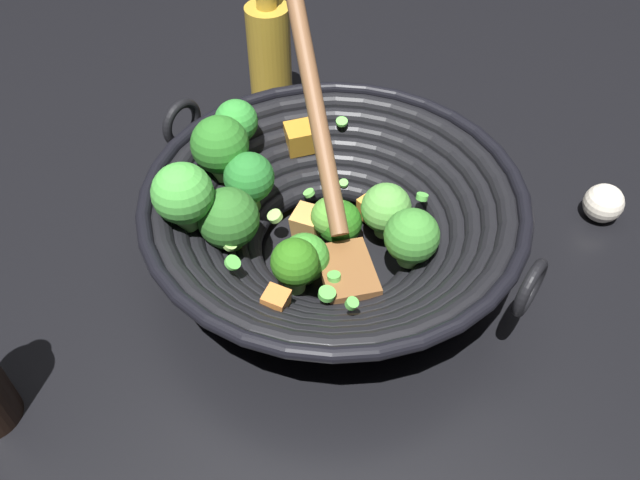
{
  "coord_description": "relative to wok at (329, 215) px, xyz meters",
  "views": [
    {
      "loc": [
        -0.38,
        -0.25,
        0.51
      ],
      "look_at": [
        -0.01,
        0.01,
        0.03
      ],
      "focal_mm": 36.67,
      "sensor_mm": 36.0,
      "label": 1
    }
  ],
  "objects": [
    {
      "name": "cooking_oil_bottle",
      "position": [
        0.18,
        0.21,
        0.01
      ],
      "size": [
        0.05,
        0.05,
        0.19
      ],
      "color": "gold",
      "rests_on": "ground"
    },
    {
      "name": "wok",
      "position": [
        0.0,
        0.0,
        0.0
      ],
      "size": [
        0.37,
        0.41,
        0.21
      ],
      "color": "black",
      "rests_on": "ground"
    },
    {
      "name": "garlic_bulb",
      "position": [
        0.22,
        -0.21,
        -0.04
      ],
      "size": [
        0.04,
        0.04,
        0.04
      ],
      "primitive_type": "sphere",
      "color": "silver",
      "rests_on": "ground"
    },
    {
      "name": "ground_plane",
      "position": [
        0.0,
        -0.0,
        -0.06
      ],
      "size": [
        4.0,
        4.0,
        0.0
      ],
      "primitive_type": "plane",
      "color": "black"
    }
  ]
}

